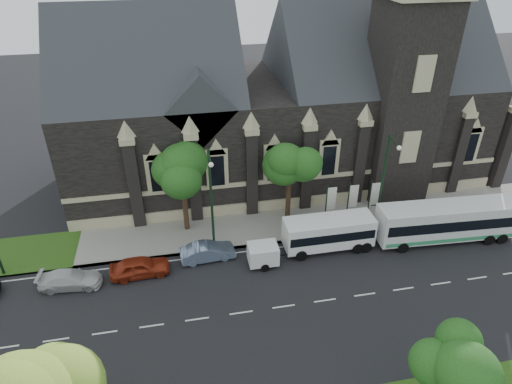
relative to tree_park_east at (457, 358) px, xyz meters
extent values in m
plane|color=black|center=(-6.18, 9.32, -4.62)|extent=(160.00, 160.00, 0.00)
cube|color=gray|center=(-6.18, 18.82, -4.54)|extent=(80.00, 5.00, 0.15)
cube|color=black|center=(-2.18, 28.82, 0.38)|extent=(40.00, 15.00, 10.00)
cube|color=#2E3135|center=(-14.18, 28.82, 5.38)|extent=(16.00, 15.00, 15.00)
cube|color=#2E3135|center=(7.82, 28.82, 5.38)|extent=(20.00, 15.00, 15.00)
cube|color=#2E3135|center=(-10.18, 24.32, 5.38)|extent=(6.00, 6.00, 6.00)
cube|color=black|center=(7.82, 22.82, 4.38)|extent=(5.50, 5.50, 18.00)
cube|color=tan|center=(-2.18, 21.28, -1.42)|extent=(40.00, 0.22, 0.40)
cube|color=tan|center=(-2.18, 21.28, -4.02)|extent=(40.00, 0.25, 1.20)
cube|color=black|center=(-4.18, 21.14, 0.18)|extent=(1.20, 0.12, 2.80)
sphere|color=#6FA531|center=(-17.40, 1.10, 2.38)|extent=(3.12, 3.12, 3.12)
sphere|color=#1F4917|center=(-0.18, -0.18, -0.14)|extent=(3.20, 3.20, 3.20)
sphere|color=#1F4917|center=(0.42, 0.42, 0.46)|extent=(2.40, 2.40, 2.40)
cylinder|color=black|center=(-3.18, 19.82, -2.64)|extent=(0.44, 0.44, 3.96)
sphere|color=#1F4917|center=(-3.18, 19.82, 1.02)|extent=(3.84, 3.84, 3.84)
sphere|color=#1F4917|center=(-2.46, 20.54, 1.74)|extent=(2.88, 2.88, 2.88)
cylinder|color=black|center=(-12.18, 19.82, -2.64)|extent=(0.44, 0.44, 3.96)
sphere|color=#1F4917|center=(-12.18, 19.82, 0.95)|extent=(3.68, 3.68, 3.68)
sphere|color=#1F4917|center=(-11.49, 20.51, 1.64)|extent=(2.76, 2.76, 2.76)
cylinder|color=black|center=(3.82, 16.62, -0.12)|extent=(0.20, 0.20, 9.00)
cylinder|color=black|center=(3.82, 15.82, 4.08)|extent=(0.10, 1.60, 0.10)
sphere|color=silver|center=(3.82, 15.02, 3.98)|extent=(0.36, 0.36, 0.36)
cylinder|color=black|center=(-10.18, 16.62, -0.12)|extent=(0.20, 0.20, 9.00)
cylinder|color=black|center=(-10.18, 15.82, 4.08)|extent=(0.10, 1.60, 0.10)
sphere|color=silver|center=(-10.18, 15.02, 3.98)|extent=(0.36, 0.36, 0.36)
cylinder|color=black|center=(-0.18, 18.32, -2.62)|extent=(0.10, 0.10, 4.00)
cube|color=white|center=(0.27, 18.32, -2.02)|extent=(0.80, 0.04, 2.20)
cylinder|color=black|center=(1.82, 18.32, -2.62)|extent=(0.10, 0.10, 4.00)
cube|color=white|center=(2.27, 18.32, -2.02)|extent=(0.80, 0.04, 2.20)
cylinder|color=black|center=(3.82, 18.32, -2.62)|extent=(0.10, 0.10, 4.00)
cube|color=white|center=(4.27, 18.32, -2.02)|extent=(0.80, 0.04, 2.20)
cube|color=silver|center=(8.85, 14.27, -2.71)|extent=(11.65, 3.02, 2.92)
cube|color=black|center=(8.85, 14.27, -2.53)|extent=(11.20, 3.04, 0.94)
cube|color=#338C59|center=(8.85, 14.27, -3.87)|extent=(11.19, 3.03, 0.35)
cylinder|color=black|center=(4.75, 13.29, -4.17)|extent=(0.91, 0.33, 0.90)
cylinder|color=black|center=(4.88, 15.69, -4.17)|extent=(0.91, 0.33, 0.90)
cylinder|color=black|center=(12.24, 12.88, -4.17)|extent=(0.91, 0.33, 0.90)
cylinder|color=black|center=(12.37, 15.29, -4.17)|extent=(0.91, 0.33, 0.90)
cylinder|color=black|center=(13.39, 12.82, -4.17)|extent=(0.91, 0.33, 0.90)
cylinder|color=black|center=(13.52, 15.22, -4.17)|extent=(0.91, 0.33, 0.90)
cube|color=white|center=(-1.05, 15.05, -3.00)|extent=(7.25, 2.28, 2.34)
cube|color=black|center=(-1.05, 15.05, -2.89)|extent=(6.96, 2.32, 0.78)
cylinder|color=black|center=(-3.59, 13.91, -4.17)|extent=(0.90, 0.28, 0.90)
cylinder|color=black|center=(-3.59, 16.19, -4.17)|extent=(0.90, 0.28, 0.90)
cylinder|color=black|center=(1.12, 13.91, -4.17)|extent=(0.90, 0.28, 0.90)
cylinder|color=black|center=(1.12, 16.18, -4.17)|extent=(0.90, 0.28, 0.90)
cylinder|color=black|center=(1.85, 13.91, -4.17)|extent=(0.90, 0.28, 0.90)
cylinder|color=black|center=(1.85, 16.18, -4.17)|extent=(0.90, 0.28, 0.90)
cube|color=silver|center=(-6.66, 14.06, -3.59)|extent=(2.30, 1.74, 1.48)
cylinder|color=black|center=(-6.67, 13.20, -4.30)|extent=(0.64, 0.24, 0.64)
cylinder|color=black|center=(-6.65, 14.91, -4.30)|extent=(0.64, 0.24, 0.64)
cylinder|color=black|center=(-5.17, 14.04, -3.99)|extent=(1.37, 0.10, 0.08)
imported|color=#7183A3|center=(-10.79, 15.52, -3.91)|extent=(4.39, 1.80, 1.42)
imported|color=#9A2D16|center=(-16.00, 14.64, -3.87)|extent=(4.51, 2.01, 1.51)
imported|color=silver|center=(-20.94, 14.34, -3.97)|extent=(4.61, 2.24, 1.29)
camera|label=1|loc=(-12.37, -12.14, 17.98)|focal=31.01mm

